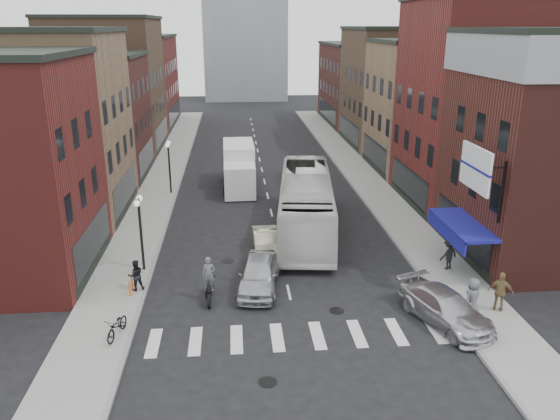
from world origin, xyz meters
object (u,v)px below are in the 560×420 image
object	(u,v)px
motorcycle_rider	(209,281)
sedan_left_near	(259,274)
billboard_sign	(477,170)
ped_right_c	(473,297)
bike_rack	(131,285)
ped_right_b	(501,292)
curb_car	(445,308)
ped_left_solo	(136,275)
ped_right_a	(449,254)
streetlamp_far	(169,158)
sedan_left_far	(266,242)
parked_bicycle	(117,326)
transit_bus	(306,204)
streetlamp_near	(140,220)
box_truck	(239,167)

from	to	relation	value
motorcycle_rider	sedan_left_near	bearing A→B (deg)	27.92
billboard_sign	ped_right_c	distance (m)	5.81
bike_rack	ped_right_b	bearing A→B (deg)	-10.58
curb_car	ped_left_solo	bearing A→B (deg)	143.56
bike_rack	ped_right_a	world-z (taller)	ped_right_a
streetlamp_far	bike_rack	distance (m)	16.87
sedan_left_far	ped_left_solo	size ratio (longest dim) A/B	2.59
streetlamp_far	parked_bicycle	size ratio (longest dim) A/B	2.32
curb_car	billboard_sign	bearing A→B (deg)	34.66
ped_left_solo	ped_right_a	world-z (taller)	ped_right_a
streetlamp_far	sedan_left_far	bearing A→B (deg)	-61.19
sedan_left_near	ped_right_a	distance (m)	10.15
transit_bus	sedan_left_far	distance (m)	4.34
streetlamp_near	motorcycle_rider	size ratio (longest dim) A/B	1.85
sedan_left_far	curb_car	xyz separation A→B (m)	(7.30, -8.45, 0.05)
billboard_sign	streetlamp_far	distance (m)	23.92
box_truck	ped_left_solo	xyz separation A→B (m)	(-5.29, -17.76, -0.76)
box_truck	parked_bicycle	world-z (taller)	box_truck
streetlamp_near	sedan_left_near	size ratio (longest dim) A/B	0.87
ped_right_b	streetlamp_near	bearing A→B (deg)	7.54
box_truck	curb_car	world-z (taller)	box_truck
motorcycle_rider	transit_bus	bearing A→B (deg)	61.65
bike_rack	motorcycle_rider	world-z (taller)	motorcycle_rider
transit_bus	sedan_left_far	bearing A→B (deg)	-123.27
transit_bus	bike_rack	bearing A→B (deg)	-133.33
bike_rack	ped_right_a	distance (m)	16.29
billboard_sign	sedan_left_far	distance (m)	12.18
bike_rack	sedan_left_far	distance (m)	8.27
transit_bus	ped_right_b	bearing A→B (deg)	-49.39
ped_right_b	ped_right_a	bearing A→B (deg)	-55.28
streetlamp_near	ped_right_c	bearing A→B (deg)	-22.11
streetlamp_near	transit_bus	distance (m)	10.70
streetlamp_far	ped_left_solo	bearing A→B (deg)	-90.00
ped_left_solo	streetlamp_near	bearing A→B (deg)	-109.10
billboard_sign	ped_left_solo	distance (m)	16.85
streetlamp_far	transit_bus	size ratio (longest dim) A/B	0.31
streetlamp_far	ped_right_a	bearing A→B (deg)	-43.71
bike_rack	transit_bus	bearing A→B (deg)	39.71
box_truck	curb_car	bearing A→B (deg)	-69.24
box_truck	billboard_sign	bearing A→B (deg)	-61.23
streetlamp_far	ped_left_solo	size ratio (longest dim) A/B	2.64
bike_rack	sedan_left_near	world-z (taller)	sedan_left_near
parked_bicycle	streetlamp_near	bearing A→B (deg)	102.90
streetlamp_far	motorcycle_rider	world-z (taller)	streetlamp_far
streetlamp_far	bike_rack	bearing A→B (deg)	-90.69
ped_right_a	streetlamp_near	bearing A→B (deg)	-27.58
streetlamp_near	ped_right_a	distance (m)	16.19
billboard_sign	ped_right_c	xyz separation A→B (m)	(-0.77, -2.68, -5.09)
ped_left_solo	transit_bus	bearing A→B (deg)	-159.99
ped_right_a	ped_right_c	bearing A→B (deg)	57.72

